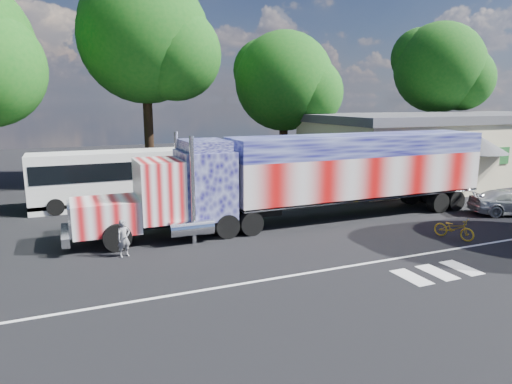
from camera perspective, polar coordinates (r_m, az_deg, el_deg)
name	(u,v)px	position (r m, az deg, el deg)	size (l,w,h in m)	color
ground	(283,248)	(19.86, 3.38, -6.97)	(100.00, 100.00, 0.00)	black
lane_markings	(369,272)	(17.68, 13.94, -9.65)	(30.00, 2.67, 0.01)	silver
semi_truck	(314,175)	(23.91, 7.32, 2.18)	(22.38, 3.53, 4.77)	black
coach_bus	(130,177)	(28.60, -15.48, 1.84)	(11.28, 2.63, 3.28)	silver
hall_building	(447,146)	(39.79, 22.76, 5.29)	(22.40, 12.80, 5.20)	beige
woman	(124,238)	(19.29, -16.20, -5.59)	(0.56, 0.37, 1.54)	slate
bicycle	(454,228)	(22.84, 23.52, -4.20)	(0.64, 1.84, 0.97)	gold
tree_ne_a	(286,82)	(38.33, 3.76, 13.56)	(8.43, 8.03, 11.77)	black
tree_far_ne	(441,69)	(48.86, 22.10, 14.11)	(9.00, 8.57, 13.59)	black
tree_n_mid	(147,39)	(35.91, -13.49, 18.14)	(9.96, 9.48, 15.46)	black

